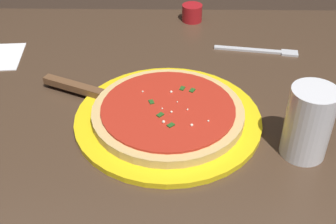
{
  "coord_description": "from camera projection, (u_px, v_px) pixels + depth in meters",
  "views": [
    {
      "loc": [
        -0.04,
        0.66,
        1.23
      ],
      "look_at": [
        -0.03,
        0.05,
        0.77
      ],
      "focal_mm": 46.88,
      "sensor_mm": 36.0,
      "label": 1
    }
  ],
  "objects": [
    {
      "name": "fork",
      "position": [
        261.0,
        51.0,
        0.98
      ],
      "size": [
        0.19,
        0.05,
        0.0
      ],
      "color": "silver",
      "rests_on": "restaurant_table"
    },
    {
      "name": "pizza",
      "position": [
        168.0,
        112.0,
        0.77
      ],
      "size": [
        0.27,
        0.27,
        0.02
      ],
      "color": "#DBB26B",
      "rests_on": "serving_plate"
    },
    {
      "name": "restaurant_table",
      "position": [
        151.0,
        159.0,
        0.9
      ],
      "size": [
        0.98,
        0.88,
        0.75
      ],
      "color": "black",
      "rests_on": "ground_plane"
    },
    {
      "name": "pizza_server",
      "position": [
        91.0,
        92.0,
        0.83
      ],
      "size": [
        0.22,
        0.13,
        0.01
      ],
      "color": "silver",
      "rests_on": "serving_plate"
    },
    {
      "name": "serving_plate",
      "position": [
        168.0,
        119.0,
        0.78
      ],
      "size": [
        0.33,
        0.33,
        0.01
      ],
      "primitive_type": "cylinder",
      "color": "yellow",
      "rests_on": "restaurant_table"
    },
    {
      "name": "cup_tall_drink",
      "position": [
        308.0,
        123.0,
        0.68
      ],
      "size": [
        0.07,
        0.07,
        0.12
      ],
      "primitive_type": "cylinder",
      "color": "silver",
      "rests_on": "restaurant_table"
    },
    {
      "name": "cup_small_sauce",
      "position": [
        192.0,
        13.0,
        1.1
      ],
      "size": [
        0.05,
        0.05,
        0.04
      ],
      "primitive_type": "cylinder",
      "color": "#B2191E",
      "rests_on": "restaurant_table"
    }
  ]
}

